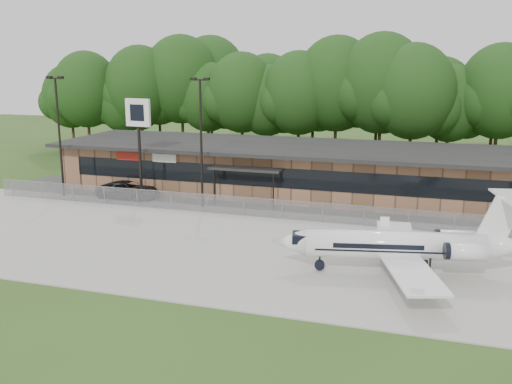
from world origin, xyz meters
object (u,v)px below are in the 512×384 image
(business_jet, at_px, (404,246))
(suv, at_px, (128,190))
(terminal, at_px, (287,168))
(pole_sign, at_px, (138,124))

(business_jet, xyz_separation_m, suv, (-23.39, 11.22, -0.90))
(terminal, relative_size, suv, 7.65)
(terminal, xyz_separation_m, business_jet, (11.18, -17.70, -0.53))
(business_jet, relative_size, suv, 2.54)
(suv, xyz_separation_m, pole_sign, (1.62, -0.66, 5.77))
(terminal, height_order, suv, terminal)
(suv, bearing_deg, business_jet, -115.87)
(terminal, bearing_deg, business_jet, -57.74)
(pole_sign, bearing_deg, terminal, 39.59)
(terminal, xyz_separation_m, pole_sign, (-10.59, -7.14, 4.34))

